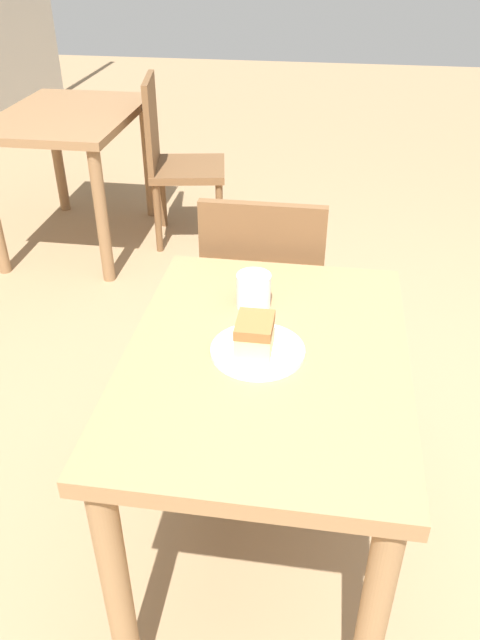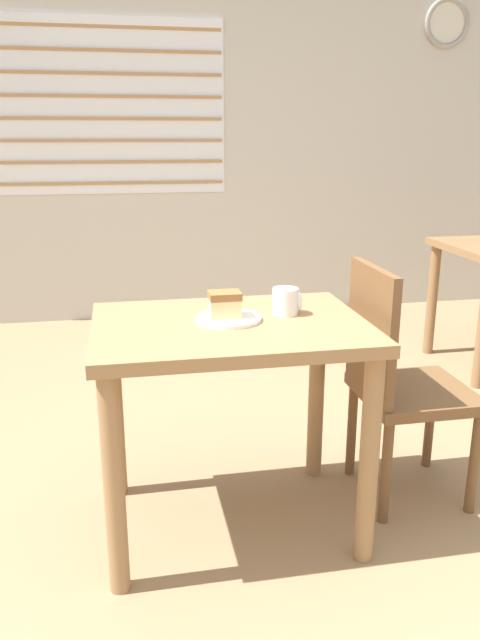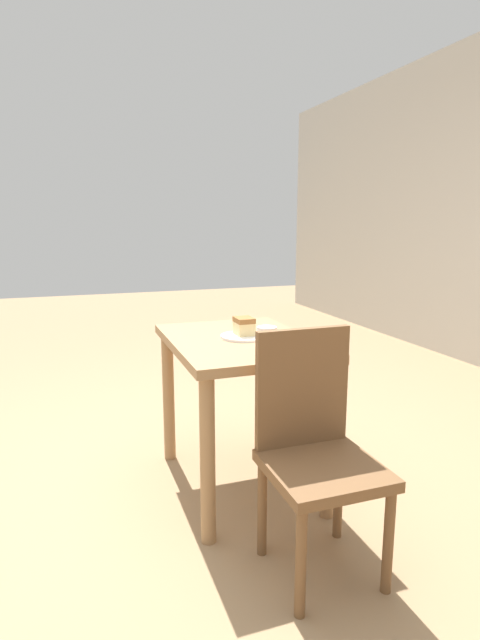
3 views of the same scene
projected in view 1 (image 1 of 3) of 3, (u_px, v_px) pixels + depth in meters
The scene contains 8 objects.
ground_plane at pixel (388, 542), 1.83m from camera, with size 14.00×14.00×0.00m, color #997A56.
dining_table_near at pixel (265, 399), 1.46m from camera, with size 0.86×0.63×0.73m.
dining_table_far at pixel (70, 136), 3.19m from camera, with size 0.92×0.66×0.71m.
chair_near_window at pixel (264, 307), 2.05m from camera, with size 0.39×0.39×0.87m.
chair_far_corner at pixel (175, 158), 3.30m from camera, with size 0.45×0.45×0.87m.
plate at pixel (258, 351), 1.39m from camera, with size 0.21×0.21×0.01m.
cake_slice at pixel (255, 336), 1.35m from camera, with size 0.10×0.08×0.08m.
coffee_mug at pixel (254, 290), 1.53m from camera, with size 0.09×0.08×0.09m.
Camera 1 is at (-1.22, 0.25, 1.55)m, focal length 35.00 mm.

